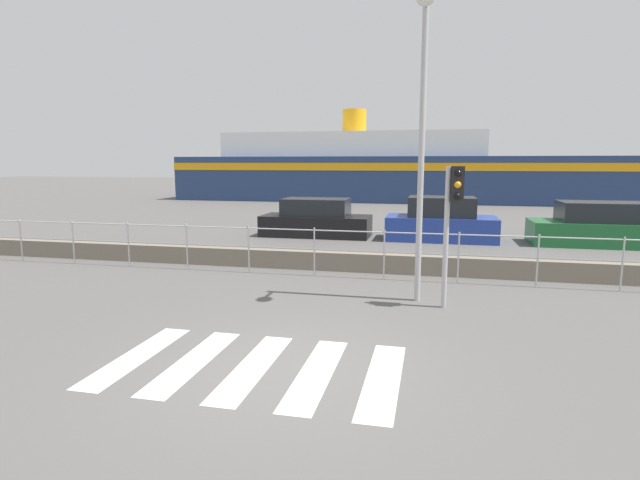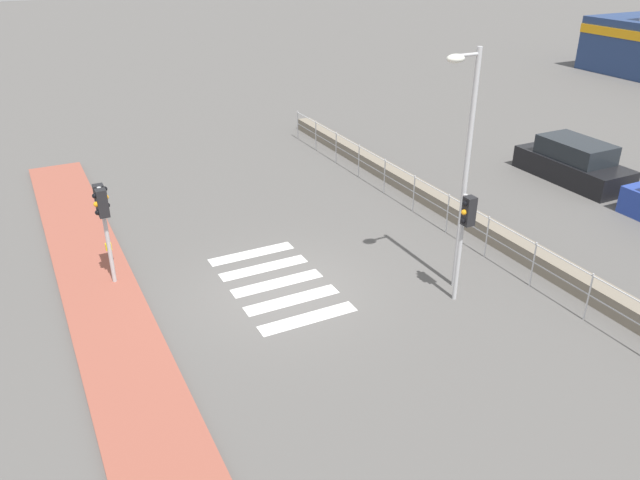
% 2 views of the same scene
% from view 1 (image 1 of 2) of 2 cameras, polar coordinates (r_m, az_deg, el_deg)
% --- Properties ---
extents(ground_plane, '(160.00, 160.00, 0.00)m').
position_cam_1_polar(ground_plane, '(7.09, -4.57, -14.53)').
color(ground_plane, '#565451').
extents(crosswalk, '(4.05, 2.40, 0.01)m').
position_cam_1_polar(crosswalk, '(7.21, -7.65, -14.15)').
color(crosswalk, silver).
rests_on(crosswalk, ground_plane).
extents(seawall, '(24.97, 0.55, 0.49)m').
position_cam_1_polar(seawall, '(13.13, 3.91, -2.44)').
color(seawall, slate).
rests_on(seawall, ground_plane).
extents(harbor_fence, '(22.52, 0.04, 1.22)m').
position_cam_1_polar(harbor_fence, '(12.18, 3.30, -0.68)').
color(harbor_fence, '#B2B2B5').
rests_on(harbor_fence, ground_plane).
extents(traffic_light_far, '(0.34, 0.32, 2.74)m').
position_cam_1_polar(traffic_light_far, '(9.78, 14.97, 3.90)').
color(traffic_light_far, '#B2B2B5').
rests_on(traffic_light_far, ground_plane).
extents(streetlamp, '(0.32, 0.89, 5.85)m').
position_cam_1_polar(streetlamp, '(10.04, 11.61, 13.32)').
color(streetlamp, '#B2B2B5').
rests_on(streetlamp, ground_plane).
extents(ferry_boat, '(34.09, 8.54, 6.80)m').
position_cam_1_polar(ferry_boat, '(38.76, 8.72, 7.74)').
color(ferry_boat, navy).
rests_on(ferry_boat, ground_plane).
extents(parked_car_black, '(4.15, 1.72, 1.45)m').
position_cam_1_polar(parked_car_black, '(19.19, -0.45, 2.29)').
color(parked_car_black, black).
rests_on(parked_car_black, ground_plane).
extents(parked_car_blue, '(3.92, 1.84, 1.58)m').
position_cam_1_polar(parked_car_blue, '(18.68, 13.67, 2.04)').
color(parked_car_blue, '#233D9E').
rests_on(parked_car_blue, ground_plane).
extents(parked_car_green, '(4.55, 1.87, 1.49)m').
position_cam_1_polar(parked_car_green, '(19.51, 29.45, 1.30)').
color(parked_car_green, '#1E6633').
rests_on(parked_car_green, ground_plane).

